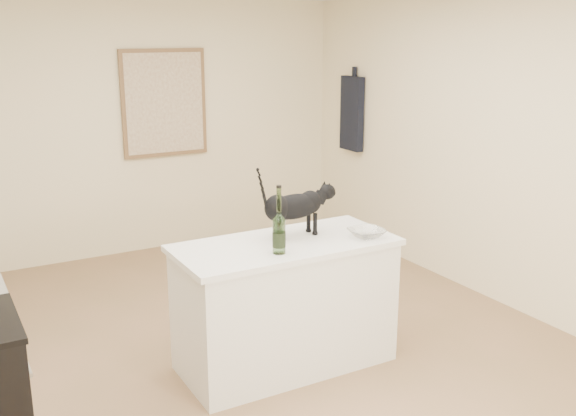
# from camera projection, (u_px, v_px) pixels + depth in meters

# --- Properties ---
(floor) EXTENTS (5.50, 5.50, 0.00)m
(floor) POSITION_uv_depth(u_px,v_px,m) (260.00, 355.00, 4.79)
(floor) COLOR #936B4E
(floor) RESTS_ON ground
(wall_back) EXTENTS (4.50, 0.00, 4.50)m
(wall_back) POSITION_uv_depth(u_px,v_px,m) (136.00, 129.00, 6.76)
(wall_back) COLOR beige
(wall_back) RESTS_ON ground
(wall_right) EXTENTS (0.00, 5.50, 5.50)m
(wall_right) POSITION_uv_depth(u_px,v_px,m) (498.00, 151.00, 5.52)
(wall_right) COLOR beige
(wall_right) RESTS_ON ground
(island_base) EXTENTS (1.44, 0.67, 0.86)m
(island_base) POSITION_uv_depth(u_px,v_px,m) (285.00, 307.00, 4.56)
(island_base) COLOR white
(island_base) RESTS_ON floor
(island_top) EXTENTS (1.50, 0.70, 0.04)m
(island_top) POSITION_uv_depth(u_px,v_px,m) (285.00, 245.00, 4.44)
(island_top) COLOR white
(island_top) RESTS_ON island_base
(artwork_frame) EXTENTS (0.90, 0.03, 1.10)m
(artwork_frame) POSITION_uv_depth(u_px,v_px,m) (164.00, 103.00, 6.82)
(artwork_frame) COLOR brown
(artwork_frame) RESTS_ON wall_back
(artwork_canvas) EXTENTS (0.82, 0.00, 1.02)m
(artwork_canvas) POSITION_uv_depth(u_px,v_px,m) (165.00, 103.00, 6.80)
(artwork_canvas) COLOR beige
(artwork_canvas) RESTS_ON wall_back
(hanging_garment) EXTENTS (0.08, 0.34, 0.80)m
(hanging_garment) POSITION_uv_depth(u_px,v_px,m) (352.00, 114.00, 7.19)
(hanging_garment) COLOR black
(hanging_garment) RESTS_ON wall_right
(black_cat) EXTENTS (0.55, 0.18, 0.38)m
(black_cat) POSITION_uv_depth(u_px,v_px,m) (294.00, 210.00, 4.51)
(black_cat) COLOR black
(black_cat) RESTS_ON island_top
(wine_bottle) EXTENTS (0.10, 0.10, 0.39)m
(wine_bottle) POSITION_uv_depth(u_px,v_px,m) (279.00, 224.00, 4.16)
(wine_bottle) COLOR #2F5622
(wine_bottle) RESTS_ON island_top
(glass_bowl) EXTENTS (0.25, 0.25, 0.06)m
(glass_bowl) POSITION_uv_depth(u_px,v_px,m) (367.00, 233.00, 4.53)
(glass_bowl) COLOR white
(glass_bowl) RESTS_ON island_top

